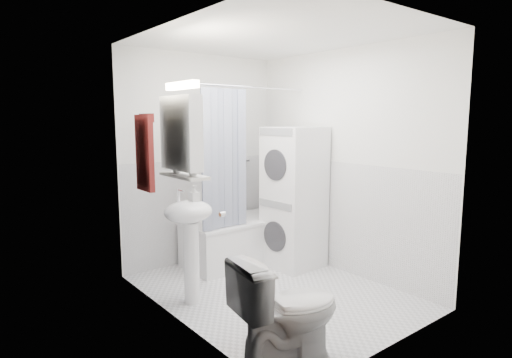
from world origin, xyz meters
TOP-DOWN VIEW (x-y plane):
  - floor at (0.00, 0.00)m, footprint 2.60×2.60m
  - room_walls at (0.00, 0.00)m, footprint 2.60×2.60m
  - wainscot at (0.00, 0.29)m, footprint 1.98×2.58m
  - door at (-0.95, -0.55)m, footprint 0.05×2.00m
  - bathtub at (0.29, 0.92)m, footprint 1.34×0.64m
  - tub_spout at (0.49, 1.25)m, footprint 0.04×0.12m
  - curtain_rod at (0.29, 0.66)m, footprint 1.52×0.02m
  - shower_curtain at (-0.10, 0.66)m, footprint 0.55×0.02m
  - sink at (-0.75, 0.27)m, footprint 0.44×0.37m
  - medicine_cabinet at (-0.90, 0.10)m, footprint 0.13×0.50m
  - shelf at (-0.89, 0.10)m, footprint 0.18×0.54m
  - shower_caddy at (0.54, 1.24)m, footprint 0.22×0.06m
  - towel at (-0.94, 0.75)m, footprint 0.07×0.30m
  - washer_dryer at (0.68, 0.44)m, footprint 0.59×0.58m
  - toilet at (-0.72, -0.98)m, footprint 0.82×0.55m
  - soap_pump at (-0.71, 0.25)m, footprint 0.08×0.17m
  - shelf_bottle at (-0.89, -0.05)m, footprint 0.07×0.18m
  - shelf_cup at (-0.89, 0.22)m, footprint 0.10×0.09m
  - shampoo_a at (0.35, 1.24)m, footprint 0.13×0.17m
  - shampoo_b at (0.47, 1.24)m, footprint 0.08×0.21m

SIDE VIEW (x-z plane):
  - floor at x=0.00m, z-range 0.00..0.00m
  - bathtub at x=0.29m, z-range 0.02..0.54m
  - toilet at x=-0.72m, z-range 0.00..0.75m
  - wainscot at x=0.00m, z-range -0.69..1.89m
  - sink at x=-0.75m, z-range 0.18..1.22m
  - washer_dryer at x=0.68m, z-range 0.00..1.58m
  - tub_spout at x=0.49m, z-range 0.82..0.85m
  - soap_pump at x=-0.71m, z-range 0.91..0.99m
  - door at x=-0.95m, z-range 0.00..2.00m
  - shower_caddy at x=0.54m, z-range 1.14..1.16m
  - shelf at x=-0.89m, z-range 1.19..1.21m
  - shampoo_b at x=0.47m, z-range 1.16..1.24m
  - shampoo_a at x=0.35m, z-range 1.16..1.29m
  - shelf_bottle at x=-0.89m, z-range 1.21..1.28m
  - shower_curtain at x=-0.10m, z-range 0.52..1.98m
  - shelf_cup at x=-0.89m, z-range 1.21..1.31m
  - towel at x=-0.94m, z-range 1.00..1.73m
  - room_walls at x=0.00m, z-range 0.19..2.79m
  - medicine_cabinet at x=-0.90m, z-range 1.21..1.92m
  - curtain_rod at x=0.29m, z-range 1.99..2.01m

